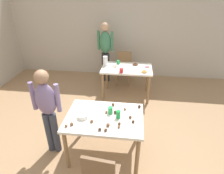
{
  "coord_description": "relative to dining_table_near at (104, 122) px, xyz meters",
  "views": [
    {
      "loc": [
        0.41,
        -2.26,
        2.5
      ],
      "look_at": [
        0.06,
        0.64,
        0.9
      ],
      "focal_mm": 30.6,
      "sensor_mm": 36.0,
      "label": 1
    }
  ],
  "objects": [
    {
      "name": "cup_near_0",
      "position": [
        0.08,
        0.09,
        0.16
      ],
      "size": [
        0.07,
        0.07,
        0.11
      ],
      "primitive_type": "cylinder",
      "color": "green",
      "rests_on": "dining_table_near"
    },
    {
      "name": "cake_ball_1",
      "position": [
        -0.42,
        -0.25,
        0.12
      ],
      "size": [
        0.05,
        0.05,
        0.05
      ],
      "primitive_type": "sphere",
      "color": "brown",
      "rests_on": "dining_table_near"
    },
    {
      "name": "donut_far_2",
      "position": [
        0.71,
        1.99,
        0.12
      ],
      "size": [
        0.1,
        0.1,
        0.03
      ],
      "primitive_type": "torus",
      "color": "pink",
      "rests_on": "dining_table_far"
    },
    {
      "name": "dining_table_far",
      "position": [
        0.23,
        1.9,
        -0.01
      ],
      "size": [
        1.17,
        0.72,
        0.75
      ],
      "color": "silver",
      "rests_on": "ground_plane"
    },
    {
      "name": "chair_far_table",
      "position": [
        0.12,
        2.62,
        -0.15
      ],
      "size": [
        0.41,
        0.41,
        0.87
      ],
      "color": "olive",
      "rests_on": "ground_plane"
    },
    {
      "name": "cake_ball_13",
      "position": [
        0.43,
        -0.09,
        0.12
      ],
      "size": [
        0.04,
        0.04,
        0.04
      ],
      "primitive_type": "sphere",
      "color": "#3D2319",
      "rests_on": "dining_table_near"
    },
    {
      "name": "cake_ball_6",
      "position": [
        0.07,
        -0.31,
        0.12
      ],
      "size": [
        0.04,
        0.04,
        0.04
      ],
      "primitive_type": "sphere",
      "color": "brown",
      "rests_on": "dining_table_near"
    },
    {
      "name": "cake_ball_0",
      "position": [
        0.24,
        -0.23,
        0.12
      ],
      "size": [
        0.04,
        0.04,
        0.04
      ],
      "primitive_type": "sphere",
      "color": "brown",
      "rests_on": "dining_table_near"
    },
    {
      "name": "cake_ball_2",
      "position": [
        0.08,
        -0.21,
        0.13
      ],
      "size": [
        0.05,
        0.05,
        0.05
      ],
      "primitive_type": "sphere",
      "color": "brown",
      "rests_on": "dining_table_near"
    },
    {
      "name": "wall_back",
      "position": [
        -0.02,
        3.22,
        0.65
      ],
      "size": [
        6.4,
        0.1,
        2.6
      ],
      "primitive_type": "cube",
      "color": "#BCB2A3",
      "rests_on": "ground_plane"
    },
    {
      "name": "ground_plane",
      "position": [
        -0.02,
        0.02,
        -0.65
      ],
      "size": [
        6.4,
        6.4,
        0.0
      ],
      "primitive_type": "plane",
      "color": "#9E7A56"
    },
    {
      "name": "cup_far_1",
      "position": [
        0.13,
        1.61,
        0.15
      ],
      "size": [
        0.09,
        0.09,
        0.1
      ],
      "primitive_type": "cylinder",
      "color": "red",
      "rests_on": "dining_table_far"
    },
    {
      "name": "person_girl_near",
      "position": [
        -0.85,
        -0.03,
        0.23
      ],
      "size": [
        0.45,
        0.21,
        1.47
      ],
      "color": "#383D4C",
      "rests_on": "ground_plane"
    },
    {
      "name": "chair_near_table",
      "position": [
        0.08,
        -0.78,
        -0.15
      ],
      "size": [
        0.44,
        0.44,
        0.87
      ],
      "color": "brown",
      "rests_on": "ground_plane"
    },
    {
      "name": "cake_ball_4",
      "position": [
        0.29,
        0.2,
        0.12
      ],
      "size": [
        0.04,
        0.04,
        0.04
      ],
      "primitive_type": "sphere",
      "color": "brown",
      "rests_on": "dining_table_near"
    },
    {
      "name": "dining_table_near",
      "position": [
        0.0,
        0.0,
        0.0
      ],
      "size": [
        1.15,
        0.82,
        0.75
      ],
      "color": "silver",
      "rests_on": "ground_plane"
    },
    {
      "name": "donut_far_0",
      "position": [
        0.63,
        1.68,
        0.12
      ],
      "size": [
        0.13,
        0.13,
        0.04
      ],
      "primitive_type": "torus",
      "color": "gold",
      "rests_on": "dining_table_far"
    },
    {
      "name": "cake_ball_14",
      "position": [
        0.15,
        0.1,
        0.13
      ],
      "size": [
        0.05,
        0.05,
        0.05
      ],
      "primitive_type": "sphere",
      "color": "#3D2319",
      "rests_on": "dining_table_near"
    },
    {
      "name": "cake_ball_12",
      "position": [
        -0.16,
        -0.15,
        0.12
      ],
      "size": [
        0.05,
        0.05,
        0.05
      ],
      "primitive_type": "sphere",
      "color": "brown",
      "rests_on": "dining_table_near"
    },
    {
      "name": "donut_far_3",
      "position": [
        -0.05,
        1.94,
        0.12
      ],
      "size": [
        0.12,
        0.12,
        0.04
      ],
      "primitive_type": "torus",
      "color": "white",
      "rests_on": "dining_table_far"
    },
    {
      "name": "cake_ball_3",
      "position": [
        0.1,
        0.3,
        0.12
      ],
      "size": [
        0.05,
        0.05,
        0.05
      ],
      "primitive_type": "sphere",
      "color": "brown",
      "rests_on": "dining_table_near"
    },
    {
      "name": "cup_far_0",
      "position": [
        0.01,
        2.11,
        0.15
      ],
      "size": [
        0.07,
        0.07,
        0.09
      ],
      "primitive_type": "cylinder",
      "color": "green",
      "rests_on": "dining_table_far"
    },
    {
      "name": "fork_near",
      "position": [
        -0.28,
        -0.3,
        0.1
      ],
      "size": [
        0.17,
        0.02,
        0.01
      ],
      "primitive_type": "cube",
      "color": "silver",
      "rests_on": "dining_table_near"
    },
    {
      "name": "person_adult_far",
      "position": [
        -0.39,
        2.66,
        0.34
      ],
      "size": [
        0.45,
        0.26,
        1.63
      ],
      "color": "#28282D",
      "rests_on": "ground_plane"
    },
    {
      "name": "cake_ball_11",
      "position": [
        0.52,
        0.3,
        0.12
      ],
      "size": [
        0.05,
        0.05,
        0.05
      ],
      "primitive_type": "sphere",
      "color": "#3D2319",
      "rests_on": "dining_table_near"
    },
    {
      "name": "donut_far_1",
      "position": [
        0.42,
        2.09,
        0.12
      ],
      "size": [
        0.13,
        0.13,
        0.04
      ],
      "primitive_type": "torus",
      "color": "brown",
      "rests_on": "dining_table_far"
    },
    {
      "name": "cake_ball_9",
      "position": [
        0.02,
        0.09,
        0.12
      ],
      "size": [
        0.04,
        0.04,
        0.04
      ],
      "primitive_type": "sphere",
      "color": "brown",
      "rests_on": "dining_table_near"
    },
    {
      "name": "pitcher_far",
      "position": [
        -0.29,
        1.99,
        0.21
      ],
      "size": [
        0.12,
        0.12,
        0.22
      ],
      "primitive_type": "cylinder",
      "color": "white",
      "rests_on": "dining_table_far"
    },
    {
      "name": "cake_ball_8",
      "position": [
        -0.01,
        -0.31,
        0.12
      ],
      "size": [
        0.04,
        0.04,
        0.04
      ],
      "primitive_type": "sphere",
      "color": "#3D2319",
      "rests_on": "dining_table_near"
    },
    {
      "name": "cake_ball_10",
      "position": [
        -0.49,
        -0.29,
        0.12
      ],
      "size": [
        0.04,
        0.04,
        0.04
      ],
      "primitive_type": "sphere",
      "color": "brown",
      "rests_on": "dining_table_near"
    },
    {
      "name": "cake_ball_5",
      "position": [
        0.38,
        0.01,
        0.12
      ],
      "size": [
        0.04,
        0.04,
        0.04
      ],
      "primitive_type": "sphere",
      "color": "brown",
      "rests_on": "dining_table_near"
    },
    {
      "name": "soda_can",
      "position": [
        0.21,
        -0.01,
        0.16
      ],
      "size": [
        0.07,
        0.07,
        0.12
      ],
      "primitive_type": "cylinder",
      "color": "#198438",
      "rests_on": "dining_table_near"
    },
    {
      "name": "mixing_bowl",
      "position": [
        -0.31,
        -0.06,
        0.13
      ],
      "size": [
        0.16,
        0.16,
        0.06
      ],
      "primitive_type": "cylinder",
      "color": "white",
      "rests_on": "dining_table_near"
    },
    {
      "name": "cake_ball_7",
      "position": [
        0.24,
        -0.16,
        0.12
      ],
      "size": [
        0.04,
        0.04,
        0.04
      ],
      "primitive_type": "sphere",
      "color": "brown",
      "rests_on": "dining_table_near"
    }
  ]
}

